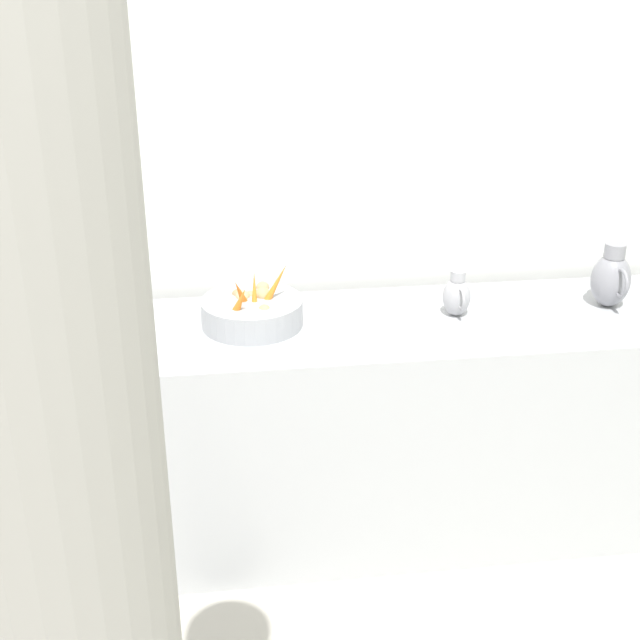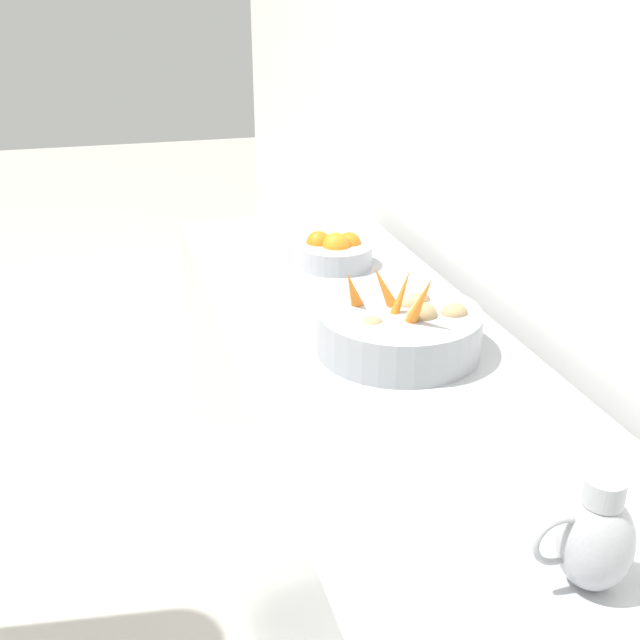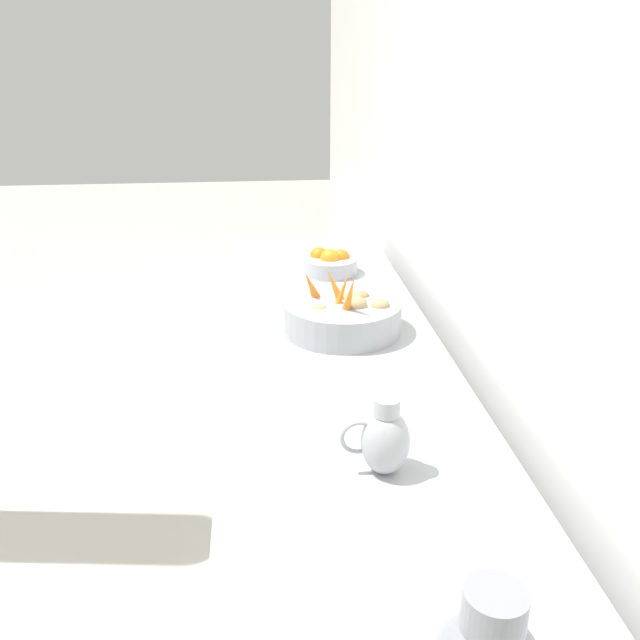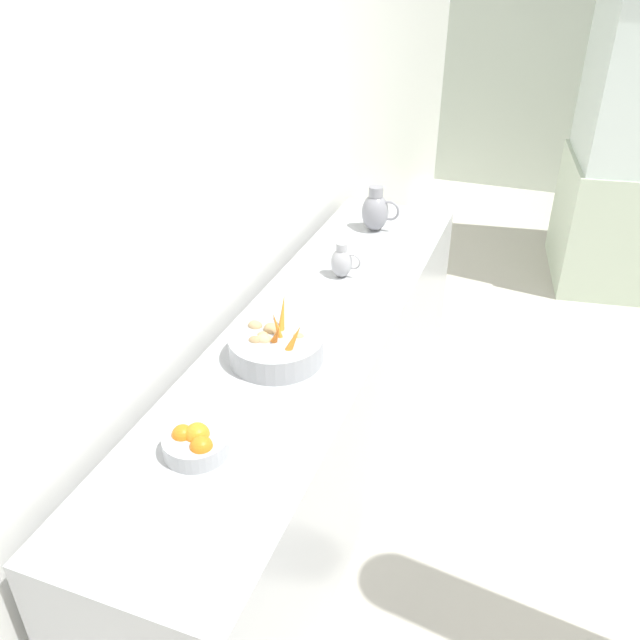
{
  "view_description": "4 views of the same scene",
  "coord_description": "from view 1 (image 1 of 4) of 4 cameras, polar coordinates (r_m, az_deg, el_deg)",
  "views": [
    {
      "loc": [
        1.35,
        -0.4,
        2.23
      ],
      "look_at": [
        -1.38,
        -0.04,
        0.99
      ],
      "focal_mm": 48.28,
      "sensor_mm": 36.0,
      "label": 1
    },
    {
      "loc": [
        -0.95,
        1.2,
        1.69
      ],
      "look_at": [
        -1.32,
        -0.14,
        1.07
      ],
      "focal_mm": 43.0,
      "sensor_mm": 36.0,
      "label": 2
    },
    {
      "loc": [
        -1.28,
        1.69,
        1.77
      ],
      "look_at": [
        -1.44,
        0.06,
        1.09
      ],
      "focal_mm": 37.7,
      "sensor_mm": 36.0,
      "label": 3
    },
    {
      "loc": [
        -0.62,
        -2.26,
        2.4
      ],
      "look_at": [
        -1.41,
        -0.14,
        1.05
      ],
      "focal_mm": 37.22,
      "sensor_mm": 36.0,
      "label": 4
    }
  ],
  "objects": [
    {
      "name": "tile_wall_left",
      "position": [
        3.51,
        8.44,
        11.92
      ],
      "size": [
        0.1,
        8.56,
        3.0
      ],
      "primitive_type": "cube",
      "color": "white",
      "rests_on": "ground_plane"
    },
    {
      "name": "support_column",
      "position": [
        1.11,
        -17.36,
        -18.17
      ],
      "size": [
        0.3,
        0.3,
        3.0
      ],
      "primitive_type": "cylinder",
      "color": "#9E9B93",
      "rests_on": "ground_plane"
    },
    {
      "name": "orange_bowl",
      "position": [
        3.22,
        -15.06,
        -0.01
      ],
      "size": [
        0.22,
        0.22,
        0.1
      ],
      "color": "#ADAFB5",
      "rests_on": "prep_counter"
    },
    {
      "name": "prep_counter",
      "position": [
        3.39,
        1.14,
        -7.33
      ],
      "size": [
        0.66,
        2.97,
        0.91
      ],
      "primitive_type": "cube",
      "color": "#ADAFB5",
      "rests_on": "ground_plane"
    },
    {
      "name": "metal_pitcher_tall",
      "position": [
        3.48,
        18.74,
        2.63
      ],
      "size": [
        0.21,
        0.15,
        0.25
      ],
      "color": "gray",
      "rests_on": "prep_counter"
    },
    {
      "name": "vegetable_colander",
      "position": [
        3.16,
        -4.51,
        0.58
      ],
      "size": [
        0.37,
        0.37,
        0.23
      ],
      "color": "#9EA0A5",
      "rests_on": "prep_counter"
    },
    {
      "name": "metal_pitcher_short",
      "position": [
        3.27,
        9.06,
        1.62
      ],
      "size": [
        0.15,
        0.11,
        0.18
      ],
      "color": "#A3A3A8",
      "rests_on": "prep_counter"
    }
  ]
}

